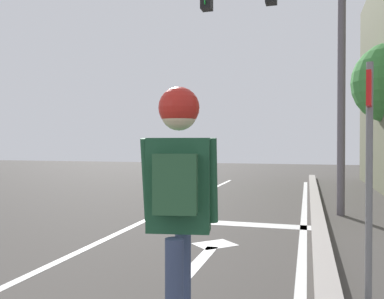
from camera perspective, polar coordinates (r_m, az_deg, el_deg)
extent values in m
cube|color=silver|center=(6.89, -10.35, -11.57)|extent=(0.12, 20.00, 0.01)
cube|color=silver|center=(6.20, 15.45, -12.98)|extent=(0.12, 20.00, 0.01)
cube|color=silver|center=(7.60, 4.82, -10.38)|extent=(3.09, 0.40, 0.01)
cube|color=silver|center=(5.26, 1.16, -15.47)|extent=(0.16, 1.40, 0.01)
cube|color=silver|center=(6.06, 3.29, -13.28)|extent=(0.71, 0.71, 0.01)
cube|color=#A39B94|center=(6.19, 17.82, -12.38)|extent=(0.24, 24.00, 0.14)
cylinder|color=#354260|center=(2.91, -1.29, -18.85)|extent=(0.11, 0.11, 0.84)
cube|color=#1E4C31|center=(2.55, -1.87, -5.02)|extent=(0.42, 0.25, 0.59)
cylinder|color=#1E4C31|center=(2.62, -6.29, -4.29)|extent=(0.07, 0.14, 0.54)
cylinder|color=#1E4C31|center=(2.56, 2.84, -4.40)|extent=(0.07, 0.11, 0.54)
sphere|color=beige|center=(2.55, -1.87, 5.32)|extent=(0.23, 0.23, 0.23)
sphere|color=red|center=(2.55, -1.87, 5.97)|extent=(0.26, 0.26, 0.26)
cube|color=#295535|center=(2.42, -2.33, -4.89)|extent=(0.28, 0.18, 0.36)
cylinder|color=#605A61|center=(8.93, 20.45, 9.05)|extent=(0.16, 0.16, 5.53)
cylinder|color=green|center=(9.47, 1.86, 20.16)|extent=(0.02, 0.10, 0.10)
cylinder|color=slate|center=(3.90, 23.84, -4.82)|extent=(0.06, 0.06, 2.20)
cube|color=red|center=(3.91, 23.91, 7.67)|extent=(0.12, 0.44, 0.30)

